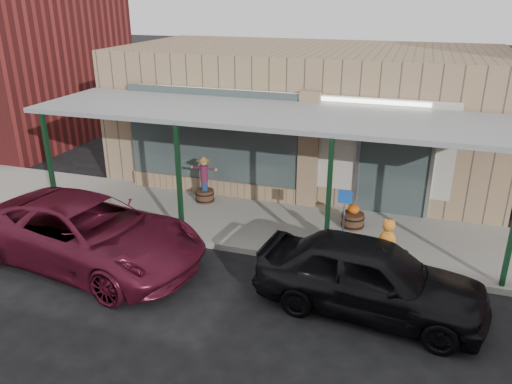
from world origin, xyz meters
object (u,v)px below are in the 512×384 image
(barrel_pumpkin, at_px, (353,218))
(parked_sedan, at_px, (370,276))
(barrel_scarecrow, at_px, (205,186))
(handicap_sign, at_px, (344,213))
(car_maroon, at_px, (89,233))

(barrel_pumpkin, height_order, parked_sedan, parked_sedan)
(barrel_scarecrow, relative_size, parked_sedan, 0.30)
(handicap_sign, bearing_deg, car_maroon, -160.04)
(barrel_pumpkin, bearing_deg, barrel_scarecrow, 174.66)
(handicap_sign, height_order, car_maroon, handicap_sign)
(parked_sedan, bearing_deg, car_maroon, 97.49)
(parked_sedan, relative_size, car_maroon, 0.83)
(parked_sedan, distance_m, car_maroon, 6.24)
(barrel_pumpkin, height_order, handicap_sign, handicap_sign)
(barrel_pumpkin, relative_size, handicap_sign, 0.48)
(barrel_pumpkin, xyz_separation_m, handicap_sign, (-0.06, -1.39, 0.75))
(car_maroon, bearing_deg, barrel_scarecrow, -8.10)
(handicap_sign, bearing_deg, barrel_scarecrow, 156.51)
(parked_sedan, bearing_deg, barrel_scarecrow, 60.20)
(barrel_scarecrow, height_order, car_maroon, car_maroon)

